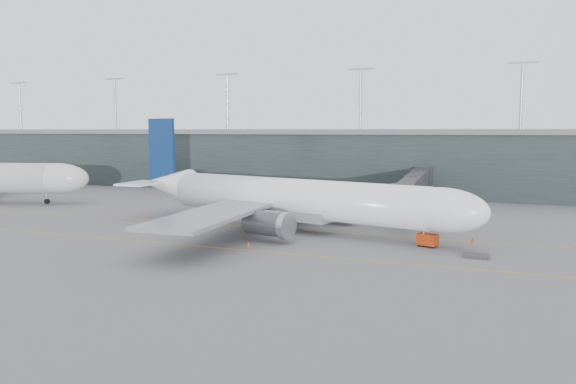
% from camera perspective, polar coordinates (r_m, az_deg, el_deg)
% --- Properties ---
extents(ground, '(320.00, 320.00, 0.00)m').
position_cam_1_polar(ground, '(91.68, -3.07, -3.11)').
color(ground, '#58585D').
rests_on(ground, ground).
extents(taxiline_a, '(160.00, 0.25, 0.02)m').
position_cam_1_polar(taxiline_a, '(88.10, -4.13, -3.50)').
color(taxiline_a, '#C47D12').
rests_on(taxiline_a, ground).
extents(taxiline_b, '(160.00, 0.25, 0.02)m').
position_cam_1_polar(taxiline_b, '(74.19, -9.42, -5.42)').
color(taxiline_b, '#C47D12').
rests_on(taxiline_b, ground).
extents(taxiline_lead_main, '(0.25, 60.00, 0.02)m').
position_cam_1_polar(taxiline_lead_main, '(108.45, 3.68, -1.65)').
color(taxiline_lead_main, '#C47D12').
rests_on(taxiline_lead_main, ground).
extents(taxiline_lead_adj, '(0.25, 60.00, 0.02)m').
position_cam_1_polar(taxiline_lead_adj, '(152.60, -26.33, 0.01)').
color(taxiline_lead_adj, '#C47D12').
rests_on(taxiline_lead_adj, ground).
extents(terminal, '(240.00, 36.00, 29.00)m').
position_cam_1_polar(terminal, '(145.50, 6.31, 3.36)').
color(terminal, '#1D2828').
rests_on(terminal, ground).
extents(main_aircraft, '(60.10, 55.48, 17.02)m').
position_cam_1_polar(main_aircraft, '(83.91, 0.24, -0.68)').
color(main_aircraft, white).
rests_on(main_aircraft, ground).
extents(jet_bridge, '(6.46, 46.66, 7.10)m').
position_cam_1_polar(jet_bridge, '(109.07, 13.12, 1.05)').
color(jet_bridge, '#27272B').
rests_on(jet_bridge, ground).
extents(gse_cart, '(2.86, 2.28, 1.70)m').
position_cam_1_polar(gse_cart, '(74.74, 14.00, -4.71)').
color(gse_cart, '#A42B0B').
rests_on(gse_cart, ground).
extents(baggage_dolly, '(2.98, 2.39, 0.30)m').
position_cam_1_polar(baggage_dolly, '(70.53, 18.52, -6.14)').
color(baggage_dolly, '#323136').
rests_on(baggage_dolly, ground).
extents(uld_a, '(2.42, 2.00, 2.07)m').
position_cam_1_polar(uld_a, '(102.45, -3.36, -1.50)').
color(uld_a, '#3C3D42').
rests_on(uld_a, ground).
extents(uld_b, '(2.48, 2.10, 2.04)m').
position_cam_1_polar(uld_b, '(104.30, -2.16, -1.36)').
color(uld_b, '#3C3D42').
rests_on(uld_b, ground).
extents(uld_c, '(2.18, 1.75, 1.96)m').
position_cam_1_polar(uld_c, '(102.05, -0.45, -1.55)').
color(uld_c, '#3C3D42').
rests_on(uld_c, ground).
extents(cone_nose, '(0.45, 0.45, 0.71)m').
position_cam_1_polar(cone_nose, '(79.47, 18.25, -4.62)').
color(cone_nose, red).
rests_on(cone_nose, ground).
extents(cone_wing_stbd, '(0.45, 0.45, 0.72)m').
position_cam_1_polar(cone_wing_stbd, '(72.82, -4.04, -5.29)').
color(cone_wing_stbd, '#FE380E').
rests_on(cone_wing_stbd, ground).
extents(cone_wing_port, '(0.40, 0.40, 0.63)m').
position_cam_1_polar(cone_wing_port, '(98.61, 4.69, -2.27)').
color(cone_wing_port, '#D34E0B').
rests_on(cone_wing_port, ground).
extents(cone_tail, '(0.42, 0.42, 0.67)m').
position_cam_1_polar(cone_tail, '(88.29, -12.48, -3.39)').
color(cone_tail, '#E44B0C').
rests_on(cone_tail, ground).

